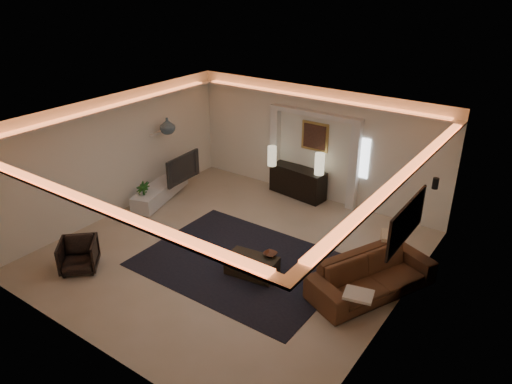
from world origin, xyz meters
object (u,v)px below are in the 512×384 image
Objects in this scene: armchair at (79,255)px; console at (298,182)px; sofa at (372,275)px; coffee_table at (252,266)px.

console is at bearing 28.39° from armchair.
console is at bearing 73.59° from sofa.
coffee_table is at bearing -11.46° from armchair.
console reaches higher than coffee_table.
sofa is at bearing -33.70° from console.
sofa is at bearing 13.56° from coffee_table.
sofa reaches higher than armchair.
console is 2.15× the size of armchair.
console is 3.84m from coffee_table.
sofa is 2.48× the size of coffee_table.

